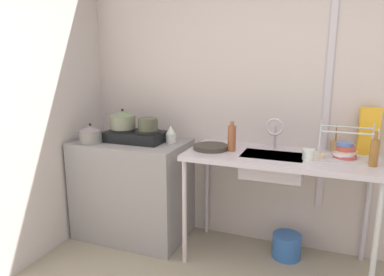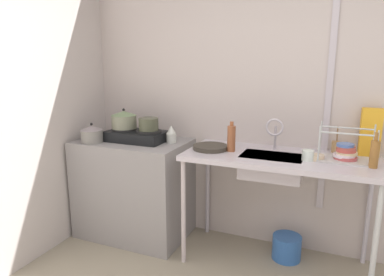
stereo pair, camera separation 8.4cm
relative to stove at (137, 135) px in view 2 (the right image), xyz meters
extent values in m
cube|color=#BEB2AD|center=(1.46, 0.37, 0.39)|extent=(4.85, 0.10, 2.69)
cube|color=#BCB4BD|center=(1.56, 0.31, 0.53)|extent=(0.05, 0.01, 2.15)
cube|color=gray|center=(-0.04, 0.00, -0.50)|extent=(0.98, 0.63, 0.90)
cube|color=#BCB4BD|center=(1.25, 0.00, -0.07)|extent=(1.43, 0.63, 0.04)
cylinder|color=beige|center=(0.58, -0.28, -0.52)|extent=(0.04, 0.04, 0.86)
cylinder|color=#B6B9BB|center=(1.93, -0.28, -0.52)|extent=(0.04, 0.04, 0.86)
cylinder|color=#BCB7C4|center=(0.58, 0.28, -0.52)|extent=(0.04, 0.04, 0.86)
cylinder|color=#B8B4C1|center=(1.93, 0.28, -0.52)|extent=(0.04, 0.04, 0.86)
cube|color=black|center=(0.00, 0.00, -0.01)|extent=(0.53, 0.31, 0.09)
cylinder|color=black|center=(-0.13, 0.00, 0.05)|extent=(0.22, 0.22, 0.02)
cylinder|color=black|center=(0.13, 0.00, 0.05)|extent=(0.22, 0.22, 0.02)
cylinder|color=gray|center=(-0.13, 0.00, 0.12)|extent=(0.22, 0.22, 0.12)
cone|color=#6B845B|center=(-0.13, 0.00, 0.19)|extent=(0.23, 0.23, 0.04)
sphere|color=black|center=(-0.13, 0.00, 0.22)|extent=(0.02, 0.02, 0.02)
cylinder|color=#464936|center=(0.13, 0.00, 0.11)|extent=(0.17, 0.17, 0.11)
cylinder|color=slate|center=(-0.34, -0.19, 0.00)|extent=(0.19, 0.19, 0.11)
cone|color=gray|center=(-0.34, -0.19, 0.08)|extent=(0.20, 0.20, 0.04)
sphere|color=black|center=(-0.34, -0.19, 0.11)|extent=(0.02, 0.02, 0.02)
cylinder|color=beige|center=(0.32, 0.06, -0.01)|extent=(0.09, 0.09, 0.09)
cone|color=beige|center=(0.32, 0.06, 0.07)|extent=(0.08, 0.08, 0.07)
cube|color=#BCB4BD|center=(1.21, -0.03, -0.14)|extent=(0.46, 0.29, 0.17)
cylinder|color=#BCB4BD|center=(1.20, 0.14, 0.05)|extent=(0.02, 0.02, 0.20)
torus|color=#BCB4BD|center=(1.20, 0.08, 0.15)|extent=(0.14, 0.02, 0.14)
cylinder|color=#363128|center=(0.71, -0.03, -0.03)|extent=(0.28, 0.28, 0.03)
cylinder|color=#B6BEBC|center=(1.53, -0.08, 0.08)|extent=(0.01, 0.01, 0.26)
cylinder|color=#B6BEBC|center=(1.89, -0.08, 0.08)|extent=(0.01, 0.01, 0.26)
cylinder|color=#B6BEBC|center=(1.53, 0.15, 0.08)|extent=(0.01, 0.01, 0.26)
cylinder|color=#B6BEBC|center=(1.89, 0.15, 0.08)|extent=(0.01, 0.01, 0.26)
cylinder|color=#B6BEBC|center=(1.71, -0.08, 0.17)|extent=(0.36, 0.01, 0.01)
cylinder|color=#B6BEBC|center=(1.71, 0.15, 0.17)|extent=(0.36, 0.01, 0.01)
cube|color=#BCB8B5|center=(1.71, 0.04, -0.04)|extent=(0.38, 0.25, 0.01)
cylinder|color=#B64C4E|center=(1.72, 0.04, -0.03)|extent=(0.16, 0.16, 0.02)
cylinder|color=white|center=(1.70, 0.03, -0.01)|extent=(0.15, 0.15, 0.02)
cylinder|color=beige|center=(1.72, 0.04, 0.01)|extent=(0.14, 0.14, 0.02)
cylinder|color=#C24C43|center=(1.71, 0.04, 0.03)|extent=(0.13, 0.13, 0.02)
cylinder|color=#BE5448|center=(1.71, 0.04, 0.05)|extent=(0.13, 0.13, 0.02)
cylinder|color=#506FB5|center=(1.71, 0.03, 0.07)|extent=(0.12, 0.12, 0.02)
cylinder|color=silver|center=(1.47, -0.06, -0.01)|extent=(0.08, 0.08, 0.08)
cylinder|color=beige|center=(1.51, -0.01, -0.03)|extent=(0.12, 0.12, 0.04)
cylinder|color=brown|center=(0.88, -0.02, 0.05)|extent=(0.07, 0.07, 0.20)
cylinder|color=brown|center=(0.88, -0.02, 0.17)|extent=(0.03, 0.03, 0.04)
cylinder|color=#93602B|center=(1.88, -0.08, 0.04)|extent=(0.06, 0.06, 0.18)
cylinder|color=#93602B|center=(1.88, -0.08, 0.16)|extent=(0.03, 0.03, 0.06)
cube|color=gold|center=(1.87, 0.26, 0.13)|extent=(0.15, 0.09, 0.36)
cylinder|color=#A0794A|center=(1.65, 0.26, -0.01)|extent=(0.07, 0.07, 0.09)
cylinder|color=olive|center=(1.65, 0.26, 0.07)|extent=(0.02, 0.05, 0.19)
cylinder|color=#2F5FAB|center=(1.34, 0.10, -0.85)|extent=(0.23, 0.23, 0.20)
camera|label=1|loc=(1.54, -2.60, 0.64)|focal=32.14mm
camera|label=2|loc=(1.62, -2.57, 0.64)|focal=32.14mm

